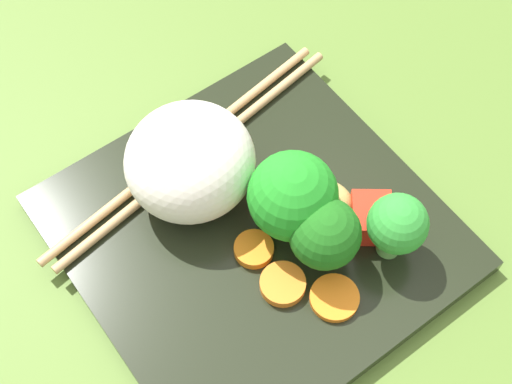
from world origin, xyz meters
TOP-DOWN VIEW (x-y plane):
  - ground_plane at (0.00, 0.00)cm, footprint 110.00×110.00cm
  - square_plate at (0.00, 0.00)cm, footprint 23.91×23.91cm
  - rice_mound at (1.63, -4.85)cm, footprint 9.81×9.70cm
  - broccoli_floret_0 at (-2.17, 1.12)cm, footprint 5.72×5.72cm
  - broccoli_floret_1 at (-2.43, 4.16)cm, footprint 4.50×4.50cm
  - broccoli_floret_2 at (-6.48, 6.12)cm, footprint 3.83×3.83cm
  - carrot_slice_0 at (0.91, 1.39)cm, footprint 2.81×2.81cm
  - carrot_slice_1 at (-1.38, 6.95)cm, footprint 4.39×4.39cm
  - carrot_slice_2 at (0.78, 4.42)cm, footprint 3.52×3.52cm
  - pepper_chunk_0 at (-3.68, -0.84)cm, footprint 2.82×2.85cm
  - pepper_chunk_1 at (-6.40, 4.10)cm, footprint 3.82×3.93cm
  - chicken_piece_0 at (-4.70, 1.41)cm, footprint 4.49×4.73cm
  - chopstick_pair at (0.47, -7.33)cm, footprint 24.84×6.31cm

SIDE VIEW (x-z plane):
  - ground_plane at x=0.00cm, z-range -2.00..0.00cm
  - square_plate at x=0.00cm, z-range 0.00..1.30cm
  - carrot_slice_1 at x=-1.38cm, z-range 1.30..1.78cm
  - chopstick_pair at x=0.47cm, z-range 1.30..1.94cm
  - carrot_slice_0 at x=0.91cm, z-range 1.30..1.97cm
  - carrot_slice_2 at x=0.78cm, z-range 1.30..2.00cm
  - pepper_chunk_0 at x=-3.68cm, z-range 1.30..3.33cm
  - pepper_chunk_1 at x=-6.40cm, z-range 1.30..3.53cm
  - chicken_piece_0 at x=-4.70cm, z-range 1.30..3.73cm
  - broccoli_floret_2 at x=-6.48cm, z-range 1.81..7.22cm
  - broccoli_floret_1 at x=-2.43cm, z-range 1.75..7.44cm
  - rice_mound at x=1.63cm, z-range 1.30..8.05cm
  - broccoli_floret_0 at x=-2.17cm, z-range 1.62..8.43cm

